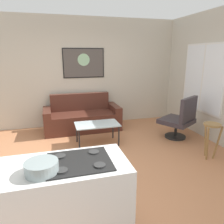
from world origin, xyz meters
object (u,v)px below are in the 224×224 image
Objects in this scene: couch at (82,118)px; armchair at (180,119)px; mixing_bowl at (42,168)px; bar_stool at (211,132)px; coffee_table at (97,126)px; wall_painting at (84,63)px.

armchair reaches higher than couch.
armchair is 3.66m from mixing_bowl.
couch is 3.02m from bar_stool.
coffee_table is at bearing -80.13° from couch.
wall_painting is (-0.03, 1.45, 1.24)m from coffee_table.
couch reaches higher than bar_stool.
mixing_bowl is 0.27× the size of wall_painting.
couch is at bearing 132.65° from bar_stool.
couch is 2.40m from armchair.
coffee_table is at bearing -88.74° from wall_painting.
mixing_bowl is (-0.98, -2.44, 0.52)m from coffee_table.
wall_painting reaches higher than coffee_table.
bar_stool reaches higher than coffee_table.
couch is at bearing -109.18° from wall_painting.
mixing_bowl is at bearing -156.27° from bar_stool.
coffee_table is at bearing 68.12° from mixing_bowl.
bar_stool is at bearing -47.35° from couch.
mixing_bowl is 4.07m from wall_painting.
bar_stool is 0.63× the size of wall_painting.
coffee_table is at bearing 174.11° from armchair.
wall_painting is (0.15, 0.42, 1.36)m from couch.
coffee_table is 2.68m from mixing_bowl.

